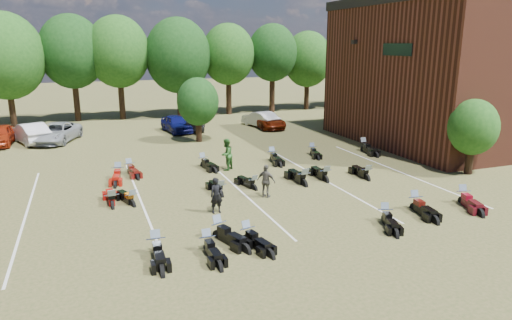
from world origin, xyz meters
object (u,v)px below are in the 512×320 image
motorcycle_0 (157,254)px  motorcycle_14 (130,173)px  car_4 (176,124)px  motorcycle_7 (113,208)px  person_black (217,195)px  person_grey (266,181)px  motorcycle_3 (247,242)px  person_green (226,154)px

motorcycle_0 → motorcycle_14: bearing=91.3°
car_4 → motorcycle_7: (-6.46, -17.51, -0.74)m
motorcycle_7 → person_black: bearing=150.0°
person_grey → motorcycle_3: size_ratio=0.79×
motorcycle_0 → motorcycle_14: size_ratio=1.04×
person_black → motorcycle_3: 3.55m
person_black → motorcycle_3: person_black is taller
person_grey → motorcycle_14: (-5.85, 6.92, -0.83)m
car_4 → person_grey: 18.69m
person_grey → motorcycle_14: size_ratio=0.78×
car_4 → motorcycle_7: bearing=-118.3°
person_green → person_grey: person_green is taller
car_4 → person_grey: size_ratio=2.60×
car_4 → motorcycle_14: 12.84m
motorcycle_0 → motorcycle_7: motorcycle_7 is taller
car_4 → motorcycle_3: (-1.91, -23.31, -0.74)m
person_grey → motorcycle_0: bearing=85.2°
person_green → motorcycle_3: (-2.32, -10.17, -0.96)m
person_grey → motorcycle_14: person_grey is taller
car_4 → motorcycle_7: 18.68m
motorcycle_3 → motorcycle_7: size_ratio=0.95×
person_black → motorcycle_0: 4.61m
motorcycle_0 → person_grey: bearing=38.5°
motorcycle_0 → motorcycle_7: (-1.15, 5.58, 0.00)m
motorcycle_14 → car_4: bearing=56.9°
person_green → person_grey: size_ratio=1.15×
car_4 → person_black: (-2.12, -19.86, 0.08)m
person_black → motorcycle_14: 8.67m
car_4 → person_green: bearing=-96.2°
person_black → person_green: person_green is taller
person_black → motorcycle_0: (-3.19, -3.23, -0.82)m
car_4 → motorcycle_0: car_4 is taller
car_4 → motorcycle_0: bearing=-111.0°
motorcycle_3 → motorcycle_7: motorcycle_7 is taller
person_grey → motorcycle_7: size_ratio=0.75×
person_grey → motorcycle_7: (-7.20, 1.17, -0.83)m
person_black → person_green: 7.19m
person_black → person_grey: person_grey is taller
person_black → motorcycle_7: bearing=146.8°
car_4 → motorcycle_3: 23.40m
person_black → motorcycle_7: (-4.34, 2.36, -0.82)m
person_black → person_grey: 3.10m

